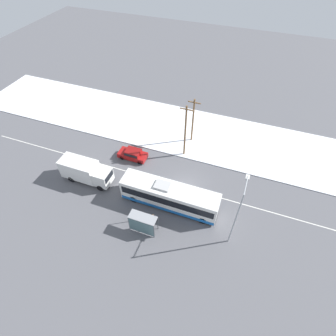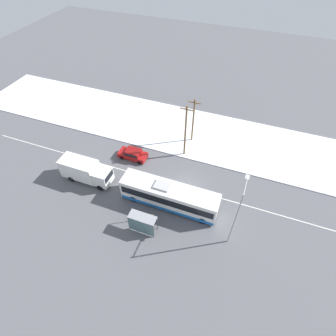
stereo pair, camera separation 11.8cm
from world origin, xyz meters
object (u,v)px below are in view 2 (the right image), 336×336
(streetlamp, at_px, (238,211))
(pedestrian_at_stop, at_px, (152,218))
(utility_pole_snowlot, at_px, (193,120))
(sedan_car, at_px, (133,154))
(city_bus, at_px, (169,196))
(box_truck, at_px, (85,170))
(bus_shelter, at_px, (142,223))
(utility_pole_roadside, at_px, (185,131))

(streetlamp, bearing_deg, pedestrian_at_stop, -172.20)
(pedestrian_at_stop, distance_m, utility_pole_snowlot, 15.76)
(sedan_car, bearing_deg, city_bus, 142.89)
(streetlamp, bearing_deg, utility_pole_snowlot, 121.14)
(box_truck, distance_m, bus_shelter, 10.96)
(bus_shelter, bearing_deg, city_bus, 70.99)
(box_truck, bearing_deg, utility_pole_roadside, 40.67)
(sedan_car, distance_m, utility_pole_snowlot, 9.87)
(city_bus, bearing_deg, streetlamp, -14.03)
(city_bus, height_order, streetlamp, streetlamp)
(bus_shelter, xyz_separation_m, utility_pole_roadside, (0.48, 13.49, 2.60))
(sedan_car, height_order, utility_pole_snowlot, utility_pole_snowlot)
(streetlamp, xyz_separation_m, utility_pole_snowlot, (-8.66, 14.34, -1.46))
(box_truck, distance_m, utility_pole_snowlot, 16.43)
(utility_pole_roadside, bearing_deg, bus_shelter, -92.05)
(pedestrian_at_stop, bearing_deg, utility_pole_roadside, 90.83)
(sedan_car, bearing_deg, pedestrian_at_stop, 127.24)
(city_bus, xyz_separation_m, sedan_car, (-7.62, 5.77, -0.85))
(utility_pole_roadside, height_order, utility_pole_snowlot, utility_pole_roadside)
(bus_shelter, distance_m, streetlamp, 10.22)
(pedestrian_at_stop, distance_m, streetlamp, 9.65)
(city_bus, relative_size, sedan_car, 2.87)
(city_bus, relative_size, utility_pole_snowlot, 1.63)
(sedan_car, xyz_separation_m, utility_pole_snowlot, (6.67, 6.64, 2.98))
(bus_shelter, bearing_deg, box_truck, 155.88)
(sedan_car, height_order, pedestrian_at_stop, pedestrian_at_stop)
(city_bus, height_order, utility_pole_roadside, utility_pole_roadside)
(utility_pole_roadside, distance_m, utility_pole_snowlot, 3.43)
(city_bus, height_order, utility_pole_snowlot, utility_pole_snowlot)
(box_truck, bearing_deg, pedestrian_at_stop, -16.28)
(bus_shelter, xyz_separation_m, utility_pole_snowlot, (0.58, 16.88, 2.08))
(box_truck, height_order, utility_pole_roadside, utility_pole_roadside)
(box_truck, distance_m, streetlamp, 19.66)
(pedestrian_at_stop, height_order, bus_shelter, bus_shelter)
(bus_shelter, distance_m, utility_pole_roadside, 13.74)
(utility_pole_snowlot, bearing_deg, pedestrian_at_stop, -89.72)
(sedan_car, relative_size, bus_shelter, 1.33)
(city_bus, xyz_separation_m, utility_pole_roadside, (-1.06, 9.02, 2.65))
(pedestrian_at_stop, relative_size, utility_pole_roadside, 0.19)
(bus_shelter, relative_size, streetlamp, 0.37)
(pedestrian_at_stop, height_order, streetlamp, streetlamp)
(utility_pole_roadside, bearing_deg, sedan_car, -153.65)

